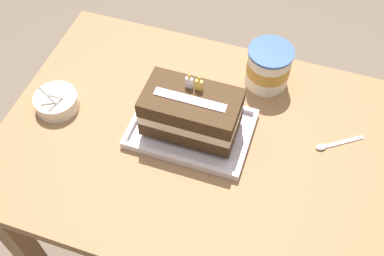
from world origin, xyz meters
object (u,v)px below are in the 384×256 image
object	(u,v)px
foil_tray	(191,130)
ice_cream_tub	(268,67)
bowl_stack	(57,102)
birthday_cake	(191,112)
serving_spoon_near_tray	(330,145)

from	to	relation	value
foil_tray	ice_cream_tub	xyz separation A→B (m)	(0.15, 0.24, 0.06)
bowl_stack	ice_cream_tub	world-z (taller)	ice_cream_tub
birthday_cake	ice_cream_tub	xyz separation A→B (m)	(0.15, 0.24, -0.02)
bowl_stack	serving_spoon_near_tray	bearing A→B (deg)	8.29
birthday_cake	foil_tray	bearing A→B (deg)	-90.00
birthday_cake	serving_spoon_near_tray	xyz separation A→B (m)	(0.36, 0.07, -0.08)
bowl_stack	birthday_cake	bearing A→B (deg)	5.54
ice_cream_tub	serving_spoon_near_tray	bearing A→B (deg)	-38.32
foil_tray	serving_spoon_near_tray	xyz separation A→B (m)	(0.36, 0.07, -0.00)
foil_tray	bowl_stack	xyz separation A→B (m)	(-0.38, -0.04, 0.01)
birthday_cake	ice_cream_tub	size ratio (longest dim) A/B	1.92
bowl_stack	serving_spoon_near_tray	world-z (taller)	bowl_stack
foil_tray	birthday_cake	xyz separation A→B (m)	(-0.00, 0.00, 0.08)
bowl_stack	serving_spoon_near_tray	size ratio (longest dim) A/B	1.01
foil_tray	serving_spoon_near_tray	world-z (taller)	foil_tray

